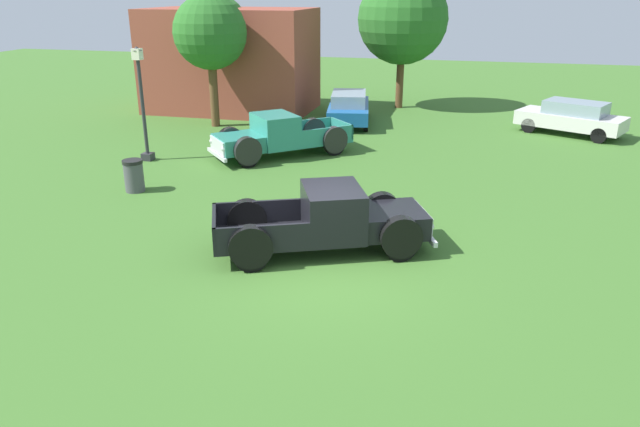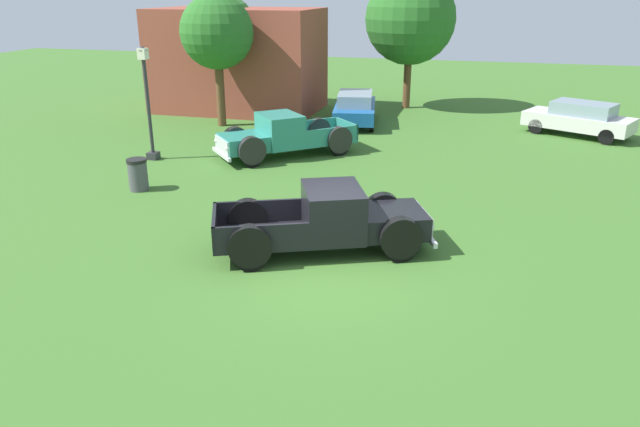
{
  "view_description": "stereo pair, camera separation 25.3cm",
  "coord_description": "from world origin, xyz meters",
  "px_view_note": "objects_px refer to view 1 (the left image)",
  "views": [
    {
      "loc": [
        2.73,
        -11.28,
        5.66
      ],
      "look_at": [
        -0.31,
        0.84,
        0.9
      ],
      "focal_mm": 33.5,
      "sensor_mm": 36.0,
      "label": 1
    },
    {
      "loc": [
        2.97,
        -11.21,
        5.66
      ],
      "look_at": [
        -0.31,
        0.84,
        0.9
      ],
      "focal_mm": 33.5,
      "sensor_mm": 36.0,
      "label": 2
    }
  ],
  "objects_px": {
    "pickup_truck_foreground": "(335,220)",
    "oak_tree_west": "(215,30)",
    "sedan_distant_b": "(349,107)",
    "pickup_truck_behind_left": "(274,137)",
    "trash_can": "(134,176)",
    "oak_tree_east": "(210,33)",
    "sedan_distant_a": "(572,117)",
    "lamp_post_far": "(142,102)",
    "oak_tree_center": "(403,19)"
  },
  "relations": [
    {
      "from": "pickup_truck_foreground",
      "to": "oak_tree_west",
      "type": "xyz_separation_m",
      "value": [
        -9.66,
        15.98,
        2.97
      ]
    },
    {
      "from": "sedan_distant_b",
      "to": "oak_tree_west",
      "type": "height_order",
      "value": "oak_tree_west"
    },
    {
      "from": "oak_tree_west",
      "to": "pickup_truck_behind_left",
      "type": "bearing_deg",
      "value": -56.3
    },
    {
      "from": "pickup_truck_behind_left",
      "to": "oak_tree_west",
      "type": "bearing_deg",
      "value": 123.7
    },
    {
      "from": "trash_can",
      "to": "oak_tree_east",
      "type": "distance_m",
      "value": 9.51
    },
    {
      "from": "pickup_truck_behind_left",
      "to": "sedan_distant_a",
      "type": "height_order",
      "value": "pickup_truck_behind_left"
    },
    {
      "from": "lamp_post_far",
      "to": "oak_tree_east",
      "type": "xyz_separation_m",
      "value": [
        0.1,
        5.65,
        1.86
      ]
    },
    {
      "from": "oak_tree_east",
      "to": "oak_tree_west",
      "type": "height_order",
      "value": "oak_tree_east"
    },
    {
      "from": "oak_tree_east",
      "to": "sedan_distant_b",
      "type": "bearing_deg",
      "value": 18.15
    },
    {
      "from": "pickup_truck_behind_left",
      "to": "oak_tree_east",
      "type": "xyz_separation_m",
      "value": [
        -4.03,
        4.14,
        3.16
      ]
    },
    {
      "from": "pickup_truck_foreground",
      "to": "oak_tree_center",
      "type": "relative_size",
      "value": 0.81
    },
    {
      "from": "trash_can",
      "to": "oak_tree_west",
      "type": "height_order",
      "value": "oak_tree_west"
    },
    {
      "from": "sedan_distant_a",
      "to": "lamp_post_far",
      "type": "xyz_separation_m",
      "value": [
        -14.78,
        -7.67,
        1.3
      ]
    },
    {
      "from": "lamp_post_far",
      "to": "pickup_truck_foreground",
      "type": "bearing_deg",
      "value": -35.93
    },
    {
      "from": "pickup_truck_foreground",
      "to": "trash_can",
      "type": "relative_size",
      "value": 5.42
    },
    {
      "from": "sedan_distant_a",
      "to": "trash_can",
      "type": "xyz_separation_m",
      "value": [
        -13.44,
        -10.82,
        -0.24
      ]
    },
    {
      "from": "pickup_truck_behind_left",
      "to": "lamp_post_far",
      "type": "distance_m",
      "value": 4.58
    },
    {
      "from": "pickup_truck_behind_left",
      "to": "sedan_distant_a",
      "type": "relative_size",
      "value": 1.1
    },
    {
      "from": "pickup_truck_foreground",
      "to": "trash_can",
      "type": "xyz_separation_m",
      "value": [
        -6.65,
        2.64,
        -0.23
      ]
    },
    {
      "from": "lamp_post_far",
      "to": "pickup_truck_behind_left",
      "type": "bearing_deg",
      "value": 19.99
    },
    {
      "from": "pickup_truck_behind_left",
      "to": "oak_tree_east",
      "type": "distance_m",
      "value": 6.59
    },
    {
      "from": "lamp_post_far",
      "to": "trash_can",
      "type": "relative_size",
      "value": 4.05
    },
    {
      "from": "sedan_distant_b",
      "to": "trash_can",
      "type": "xyz_separation_m",
      "value": [
        -4.27,
        -10.6,
        -0.25
      ]
    },
    {
      "from": "pickup_truck_behind_left",
      "to": "lamp_post_far",
      "type": "height_order",
      "value": "lamp_post_far"
    },
    {
      "from": "oak_tree_east",
      "to": "oak_tree_west",
      "type": "bearing_deg",
      "value": 111.24
    },
    {
      "from": "pickup_truck_foreground",
      "to": "oak_tree_east",
      "type": "xyz_separation_m",
      "value": [
        -7.89,
        11.44,
        3.17
      ]
    },
    {
      "from": "pickup_truck_behind_left",
      "to": "lamp_post_far",
      "type": "xyz_separation_m",
      "value": [
        -4.13,
        -1.5,
        1.3
      ]
    },
    {
      "from": "oak_tree_east",
      "to": "oak_tree_center",
      "type": "xyz_separation_m",
      "value": [
        7.18,
        6.18,
        0.35
      ]
    },
    {
      "from": "pickup_truck_foreground",
      "to": "pickup_truck_behind_left",
      "type": "bearing_deg",
      "value": 117.92
    },
    {
      "from": "pickup_truck_foreground",
      "to": "sedan_distant_a",
      "type": "xyz_separation_m",
      "value": [
        6.79,
        13.46,
        0.01
      ]
    },
    {
      "from": "trash_can",
      "to": "oak_tree_west",
      "type": "xyz_separation_m",
      "value": [
        -3.0,
        13.33,
        3.2
      ]
    },
    {
      "from": "lamp_post_far",
      "to": "oak_tree_east",
      "type": "bearing_deg",
      "value": 88.99
    },
    {
      "from": "sedan_distant_a",
      "to": "sedan_distant_b",
      "type": "xyz_separation_m",
      "value": [
        -9.17,
        -0.22,
        0.01
      ]
    },
    {
      "from": "sedan_distant_b",
      "to": "oak_tree_west",
      "type": "xyz_separation_m",
      "value": [
        -7.27,
        2.74,
        2.95
      ]
    },
    {
      "from": "pickup_truck_foreground",
      "to": "trash_can",
      "type": "bearing_deg",
      "value": 158.33
    },
    {
      "from": "pickup_truck_behind_left",
      "to": "oak_tree_west",
      "type": "distance_m",
      "value": 10.85
    },
    {
      "from": "pickup_truck_foreground",
      "to": "sedan_distant_a",
      "type": "bearing_deg",
      "value": 63.24
    },
    {
      "from": "pickup_truck_foreground",
      "to": "sedan_distant_b",
      "type": "xyz_separation_m",
      "value": [
        -2.38,
        13.24,
        0.02
      ]
    },
    {
      "from": "lamp_post_far",
      "to": "oak_tree_west",
      "type": "height_order",
      "value": "oak_tree_west"
    },
    {
      "from": "trash_can",
      "to": "oak_tree_west",
      "type": "distance_m",
      "value": 14.04
    },
    {
      "from": "pickup_truck_foreground",
      "to": "oak_tree_east",
      "type": "distance_m",
      "value": 14.25
    },
    {
      "from": "trash_can",
      "to": "lamp_post_far",
      "type": "bearing_deg",
      "value": 113.01
    },
    {
      "from": "sedan_distant_a",
      "to": "oak_tree_east",
      "type": "bearing_deg",
      "value": -172.14
    },
    {
      "from": "oak_tree_east",
      "to": "lamp_post_far",
      "type": "bearing_deg",
      "value": -91.01
    },
    {
      "from": "trash_can",
      "to": "sedan_distant_b",
      "type": "bearing_deg",
      "value": 68.04
    },
    {
      "from": "pickup_truck_behind_left",
      "to": "sedan_distant_a",
      "type": "xyz_separation_m",
      "value": [
        10.65,
        6.17,
        -0.0
      ]
    },
    {
      "from": "sedan_distant_a",
      "to": "trash_can",
      "type": "bearing_deg",
      "value": -141.17
    },
    {
      "from": "lamp_post_far",
      "to": "oak_tree_east",
      "type": "relative_size",
      "value": 0.71
    },
    {
      "from": "sedan_distant_a",
      "to": "oak_tree_east",
      "type": "xyz_separation_m",
      "value": [
        -14.68,
        -2.03,
        3.16
      ]
    },
    {
      "from": "pickup_truck_behind_left",
      "to": "lamp_post_far",
      "type": "bearing_deg",
      "value": -160.01
    }
  ]
}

